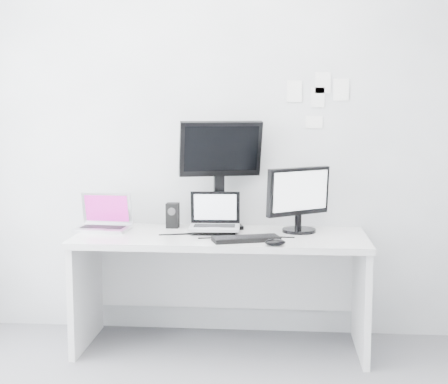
% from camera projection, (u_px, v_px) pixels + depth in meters
% --- Properties ---
extents(back_wall, '(3.60, 0.00, 3.60)m').
position_uv_depth(back_wall, '(226.00, 133.00, 4.32)').
color(back_wall, silver).
rests_on(back_wall, ground).
extents(desk, '(1.80, 0.70, 0.73)m').
position_uv_depth(desk, '(221.00, 292.00, 4.09)').
color(desk, silver).
rests_on(desk, ground).
extents(macbook, '(0.35, 0.28, 0.25)m').
position_uv_depth(macbook, '(102.00, 211.00, 4.16)').
color(macbook, '#BABABF').
rests_on(macbook, desk).
extents(speaker, '(0.10, 0.10, 0.16)m').
position_uv_depth(speaker, '(173.00, 215.00, 4.28)').
color(speaker, black).
rests_on(speaker, desk).
extents(dell_laptop, '(0.32, 0.26, 0.26)m').
position_uv_depth(dell_laptop, '(214.00, 213.00, 4.08)').
color(dell_laptop, '#B0B2B7').
rests_on(dell_laptop, desk).
extents(rear_monitor, '(0.56, 0.33, 0.72)m').
position_uv_depth(rear_monitor, '(220.00, 173.00, 4.23)').
color(rear_monitor, black).
rests_on(rear_monitor, desk).
extents(samsung_monitor, '(0.50, 0.45, 0.43)m').
position_uv_depth(samsung_monitor, '(299.00, 199.00, 4.11)').
color(samsung_monitor, black).
rests_on(samsung_monitor, desk).
extents(keyboard, '(0.42, 0.25, 0.03)m').
position_uv_depth(keyboard, '(246.00, 239.00, 3.85)').
color(keyboard, black).
rests_on(keyboard, desk).
extents(mouse, '(0.13, 0.09, 0.04)m').
position_uv_depth(mouse, '(275.00, 242.00, 3.71)').
color(mouse, black).
rests_on(mouse, desk).
extents(wall_note_0, '(0.10, 0.00, 0.14)m').
position_uv_depth(wall_note_0, '(294.00, 91.00, 4.24)').
color(wall_note_0, white).
rests_on(wall_note_0, back_wall).
extents(wall_note_1, '(0.09, 0.00, 0.13)m').
position_uv_depth(wall_note_1, '(318.00, 97.00, 4.23)').
color(wall_note_1, white).
rests_on(wall_note_1, back_wall).
extents(wall_note_2, '(0.10, 0.00, 0.14)m').
position_uv_depth(wall_note_2, '(341.00, 90.00, 4.21)').
color(wall_note_2, white).
rests_on(wall_note_2, back_wall).
extents(wall_note_3, '(0.11, 0.00, 0.08)m').
position_uv_depth(wall_note_3, '(314.00, 122.00, 4.25)').
color(wall_note_3, white).
rests_on(wall_note_3, back_wall).
extents(wall_note_4, '(0.10, 0.00, 0.14)m').
position_uv_depth(wall_note_4, '(323.00, 83.00, 4.22)').
color(wall_note_4, white).
rests_on(wall_note_4, back_wall).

